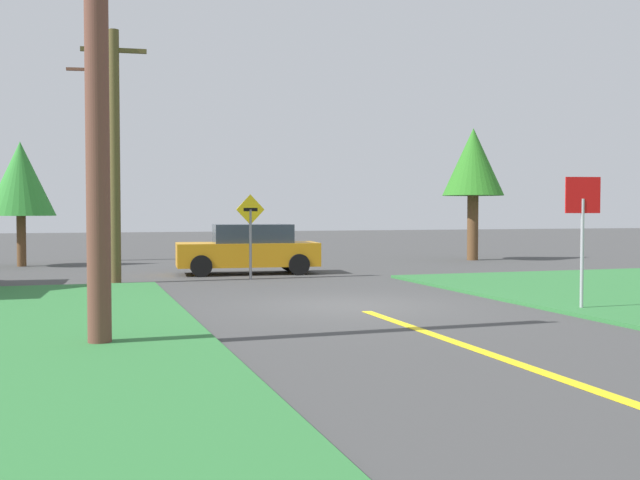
# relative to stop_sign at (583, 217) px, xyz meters

# --- Properties ---
(ground_plane) EXTENTS (120.00, 120.00, 0.00)m
(ground_plane) POSITION_rel_stop_sign_xyz_m (-4.19, 2.32, -1.92)
(ground_plane) COLOR #404040
(lane_stripe_center) EXTENTS (0.20, 14.00, 0.01)m
(lane_stripe_center) POSITION_rel_stop_sign_xyz_m (-4.19, -5.68, -1.92)
(lane_stripe_center) COLOR yellow
(lane_stripe_center) RESTS_ON ground
(stop_sign) EXTENTS (0.73, 0.18, 2.74)m
(stop_sign) POSITION_rel_stop_sign_xyz_m (0.00, 0.00, 0.00)
(stop_sign) COLOR #9EA0A8
(stop_sign) RESTS_ON ground
(car_approaching_junction) EXTENTS (4.70, 2.27, 1.62)m
(car_approaching_junction) POSITION_rel_stop_sign_xyz_m (-4.45, 11.14, -1.12)
(car_approaching_junction) COLOR orange
(car_approaching_junction) RESTS_ON ground
(utility_pole_near) EXTENTS (1.80, 0.35, 7.08)m
(utility_pole_near) POSITION_rel_stop_sign_xyz_m (-9.46, -1.19, 1.70)
(utility_pole_near) COLOR brown
(utility_pole_near) RESTS_ON ground
(utility_pole_mid) EXTENTS (1.80, 0.29, 7.13)m
(utility_pole_mid) POSITION_rel_stop_sign_xyz_m (-8.74, 9.11, 1.76)
(utility_pole_mid) COLOR brown
(utility_pole_mid) RESTS_ON ground
(utility_pole_far) EXTENTS (1.79, 0.42, 8.51)m
(utility_pole_far) POSITION_rel_stop_sign_xyz_m (-9.24, 19.42, 2.43)
(utility_pole_far) COLOR brown
(utility_pole_far) RESTS_ON ground
(direction_sign) EXTENTS (0.90, 0.19, 2.55)m
(direction_sign) POSITION_rel_stop_sign_xyz_m (-4.85, 9.11, -0.34)
(direction_sign) COLOR slate
(direction_sign) RESTS_ON ground
(oak_tree_left) EXTENTS (2.55, 2.55, 5.50)m
(oak_tree_left) POSITION_rel_stop_sign_xyz_m (5.96, 15.02, 2.10)
(oak_tree_left) COLOR brown
(oak_tree_left) RESTS_ON ground
(pine_tree_center) EXTENTS (2.49, 2.49, 4.62)m
(pine_tree_center) POSITION_rel_stop_sign_xyz_m (-11.75, 16.97, 1.30)
(pine_tree_center) COLOR brown
(pine_tree_center) RESTS_ON ground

